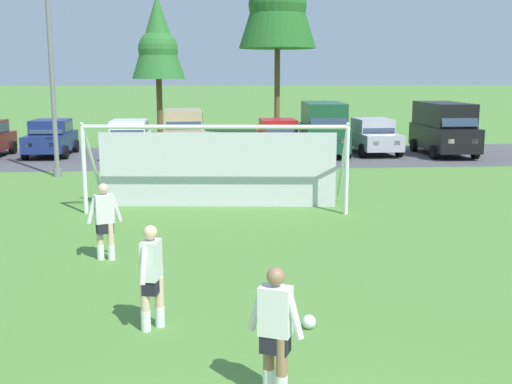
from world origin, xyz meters
name	(u,v)px	position (x,y,z in m)	size (l,w,h in m)	color
ground_plane	(233,199)	(0.00, 15.00, 0.00)	(400.00, 400.00, 0.00)	#518438
parking_lot_strip	(223,156)	(0.00, 25.44, 0.00)	(52.00, 8.40, 0.01)	#4C4C51
soccer_ball	(309,322)	(0.72, 4.62, 0.11)	(0.22, 0.22, 0.22)	white
soccer_goal	(217,164)	(-0.50, 13.71, 1.29)	(7.56, 2.62, 2.57)	white
player_striker_near	(275,333)	(-0.04, 2.58, 0.82)	(0.67, 0.45, 1.64)	#936B4C
player_defender_far	(152,277)	(-1.68, 4.81, 0.82)	(0.35, 0.71, 1.64)	beige
player_winger_left	(105,222)	(-2.97, 8.62, 0.82)	(0.74, 0.36, 1.64)	beige
parked_car_slot_left	(51,138)	(-8.20, 26.41, 0.88)	(2.06, 4.21, 1.72)	navy
parked_car_slot_center_left	(129,138)	(-4.42, 25.88, 0.88)	(2.07, 4.22, 1.72)	silver
parked_car_slot_center	(183,131)	(-1.90, 26.66, 1.11)	(2.32, 4.69, 2.16)	tan
parked_car_slot_center_right	(278,137)	(2.69, 25.88, 0.88)	(2.10, 4.23, 1.72)	red
parked_car_slot_right	(323,127)	(4.89, 25.81, 1.34)	(2.42, 4.91, 2.52)	#194C2D
parked_car_slot_far_right	(373,136)	(7.39, 25.92, 0.88)	(2.14, 4.25, 1.72)	#B2B2BC
parked_car_slot_end	(444,127)	(10.67, 25.23, 1.34)	(2.25, 4.83, 2.52)	black
tree_left_edge	(158,40)	(-3.61, 35.13, 5.89)	(3.22, 3.22, 8.59)	brown
street_lamp	(56,65)	(-6.35, 20.04, 4.21)	(2.00, 0.32, 8.15)	slate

